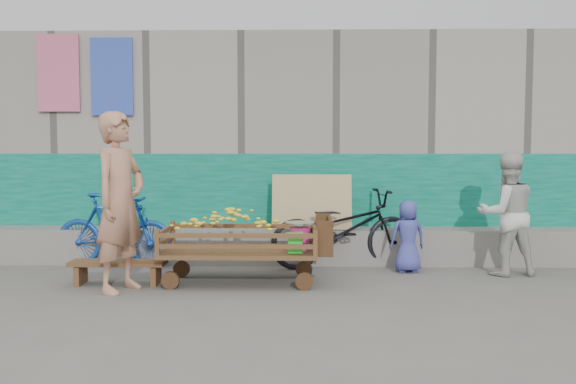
{
  "coord_description": "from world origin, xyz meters",
  "views": [
    {
      "loc": [
        0.19,
        -5.8,
        1.52
      ],
      "look_at": [
        0.02,
        1.2,
        1.0
      ],
      "focal_mm": 40.0,
      "sensor_mm": 36.0,
      "label": 1
    }
  ],
  "objects_px": {
    "bicycle_blue": "(114,230)",
    "child": "(408,236)",
    "woman": "(507,214)",
    "banana_cart": "(237,235)",
    "vendor_man": "(120,202)",
    "bench": "(118,267)",
    "bicycle_dark": "(344,229)"
  },
  "relations": [
    {
      "from": "woman",
      "to": "bicycle_dark",
      "type": "bearing_deg",
      "value": -18.72
    },
    {
      "from": "bicycle_dark",
      "to": "bicycle_blue",
      "type": "height_order",
      "value": "bicycle_dark"
    },
    {
      "from": "vendor_man",
      "to": "bicycle_blue",
      "type": "xyz_separation_m",
      "value": [
        -0.46,
        1.32,
        -0.47
      ]
    },
    {
      "from": "banana_cart",
      "to": "child",
      "type": "bearing_deg",
      "value": 18.76
    },
    {
      "from": "woman",
      "to": "child",
      "type": "height_order",
      "value": "woman"
    },
    {
      "from": "child",
      "to": "bicycle_dark",
      "type": "xyz_separation_m",
      "value": [
        -0.74,
        0.26,
        0.05
      ]
    },
    {
      "from": "bench",
      "to": "woman",
      "type": "xyz_separation_m",
      "value": [
        4.38,
        0.62,
        0.53
      ]
    },
    {
      "from": "bicycle_dark",
      "to": "bicycle_blue",
      "type": "xyz_separation_m",
      "value": [
        -2.85,
        0.0,
        -0.03
      ]
    },
    {
      "from": "vendor_man",
      "to": "banana_cart",
      "type": "bearing_deg",
      "value": -48.16
    },
    {
      "from": "bench",
      "to": "woman",
      "type": "distance_m",
      "value": 4.45
    },
    {
      "from": "child",
      "to": "bicycle_blue",
      "type": "xyz_separation_m",
      "value": [
        -3.59,
        0.26,
        0.03
      ]
    },
    {
      "from": "vendor_man",
      "to": "bicycle_dark",
      "type": "distance_m",
      "value": 2.77
    },
    {
      "from": "woman",
      "to": "bicycle_blue",
      "type": "relative_size",
      "value": 0.94
    },
    {
      "from": "banana_cart",
      "to": "bench",
      "type": "relative_size",
      "value": 1.79
    },
    {
      "from": "banana_cart",
      "to": "woman",
      "type": "height_order",
      "value": "woman"
    },
    {
      "from": "woman",
      "to": "bicycle_blue",
      "type": "distance_m",
      "value": 4.73
    },
    {
      "from": "bench",
      "to": "bicycle_dark",
      "type": "xyz_separation_m",
      "value": [
        2.51,
        1.01,
        0.29
      ]
    },
    {
      "from": "banana_cart",
      "to": "vendor_man",
      "type": "height_order",
      "value": "vendor_man"
    },
    {
      "from": "child",
      "to": "banana_cart",
      "type": "bearing_deg",
      "value": 8.34
    },
    {
      "from": "woman",
      "to": "bicycle_dark",
      "type": "xyz_separation_m",
      "value": [
        -1.86,
        0.39,
        -0.23
      ]
    },
    {
      "from": "bicycle_dark",
      "to": "bicycle_blue",
      "type": "distance_m",
      "value": 2.85
    },
    {
      "from": "bicycle_blue",
      "to": "child",
      "type": "bearing_deg",
      "value": -87.36
    },
    {
      "from": "vendor_man",
      "to": "woman",
      "type": "relative_size",
      "value": 1.3
    },
    {
      "from": "vendor_man",
      "to": "bicycle_blue",
      "type": "bearing_deg",
      "value": 42.09
    },
    {
      "from": "vendor_man",
      "to": "woman",
      "type": "distance_m",
      "value": 4.36
    },
    {
      "from": "bicycle_blue",
      "to": "bicycle_dark",
      "type": "bearing_deg",
      "value": -83.3
    },
    {
      "from": "woman",
      "to": "bicycle_blue",
      "type": "height_order",
      "value": "woman"
    },
    {
      "from": "woman",
      "to": "bicycle_blue",
      "type": "bearing_deg",
      "value": -11.58
    },
    {
      "from": "bench",
      "to": "vendor_man",
      "type": "distance_m",
      "value": 0.81
    },
    {
      "from": "vendor_man",
      "to": "bicycle_blue",
      "type": "distance_m",
      "value": 1.48
    },
    {
      "from": "banana_cart",
      "to": "bicycle_dark",
      "type": "bearing_deg",
      "value": 36.99
    },
    {
      "from": "bicycle_blue",
      "to": "woman",
      "type": "bearing_deg",
      "value": -88.06
    }
  ]
}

